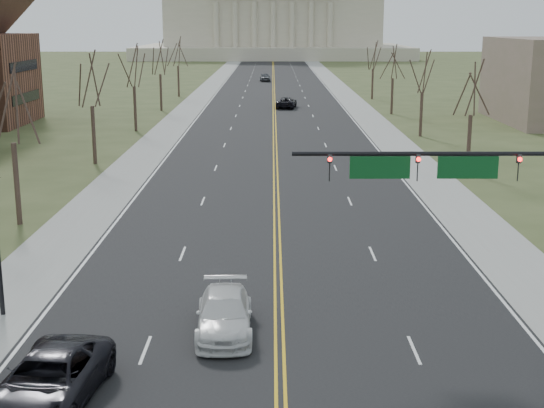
{
  "coord_description": "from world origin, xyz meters",
  "views": [
    {
      "loc": [
        -0.28,
        -16.05,
        11.88
      ],
      "look_at": [
        -0.29,
        20.76,
        3.0
      ],
      "focal_mm": 50.0,
      "sensor_mm": 36.0,
      "label": 1
    }
  ],
  "objects_px": {
    "car_sb_inner_second": "(224,314)",
    "car_far_sb": "(265,77)",
    "car_far_nb": "(286,102)",
    "car_sb_outer_lead": "(49,380)",
    "signal_mast": "(466,179)"
  },
  "relations": [
    {
      "from": "car_sb_inner_second",
      "to": "car_far_sb",
      "type": "distance_m",
      "value": 128.85
    },
    {
      "from": "car_sb_inner_second",
      "to": "car_far_nb",
      "type": "bearing_deg",
      "value": 84.83
    },
    {
      "from": "car_far_nb",
      "to": "car_far_sb",
      "type": "bearing_deg",
      "value": -78.68
    },
    {
      "from": "car_sb_outer_lead",
      "to": "car_far_sb",
      "type": "xyz_separation_m",
      "value": [
        5.62,
        134.58,
        0.0
      ]
    },
    {
      "from": "car_far_sb",
      "to": "car_sb_outer_lead",
      "type": "bearing_deg",
      "value": -96.61
    },
    {
      "from": "car_sb_outer_lead",
      "to": "car_far_nb",
      "type": "height_order",
      "value": "car_sb_outer_lead"
    },
    {
      "from": "signal_mast",
      "to": "car_far_sb",
      "type": "bearing_deg",
      "value": 94.13
    },
    {
      "from": "signal_mast",
      "to": "car_far_nb",
      "type": "bearing_deg",
      "value": 94.2
    },
    {
      "from": "car_sb_outer_lead",
      "to": "car_sb_inner_second",
      "type": "relative_size",
      "value": 1.14
    },
    {
      "from": "car_sb_outer_lead",
      "to": "car_far_nb",
      "type": "distance_m",
      "value": 85.85
    },
    {
      "from": "car_sb_outer_lead",
      "to": "car_far_nb",
      "type": "relative_size",
      "value": 1.09
    },
    {
      "from": "car_sb_inner_second",
      "to": "signal_mast",
      "type": "bearing_deg",
      "value": 8.6
    },
    {
      "from": "car_sb_inner_second",
      "to": "car_far_nb",
      "type": "relative_size",
      "value": 0.96
    },
    {
      "from": "signal_mast",
      "to": "car_sb_outer_lead",
      "type": "height_order",
      "value": "signal_mast"
    },
    {
      "from": "car_far_sb",
      "to": "signal_mast",
      "type": "bearing_deg",
      "value": -90.09
    }
  ]
}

